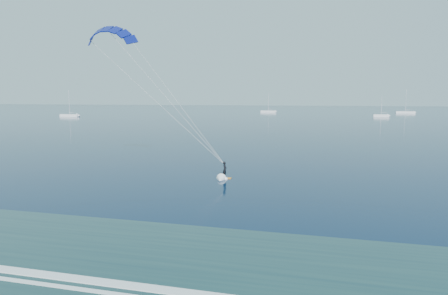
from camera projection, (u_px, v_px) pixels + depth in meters
kitesurfer_rig at (164, 95)px, 44.52m from camera, size 17.61×4.24×18.03m
sailboat_0 at (70, 115)px, 189.49m from camera, size 9.38×2.40×12.66m
sailboat_1 at (268, 111)px, 242.94m from camera, size 9.19×2.40×12.32m
sailboat_2 at (381, 115)px, 187.74m from camera, size 6.94×2.40×9.87m
sailboat_3 at (405, 112)px, 229.94m from camera, size 10.34×2.40×13.83m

